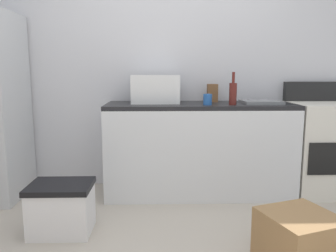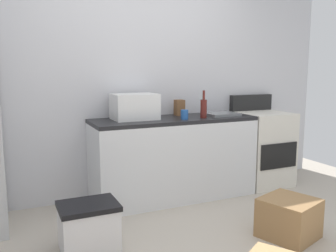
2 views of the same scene
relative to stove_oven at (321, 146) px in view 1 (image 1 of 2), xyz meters
The scene contains 10 objects.
wall_back 1.77m from the stove_oven, 167.22° to the left, with size 5.00×0.10×2.60m, color silver.
kitchen_counter 1.22m from the stove_oven, behind, with size 1.80×0.60×0.90m.
stove_oven is the anchor object (origin of this frame).
microwave 1.74m from the stove_oven, behind, with size 0.46×0.34×0.27m, color white.
sink_basin 0.78m from the stove_oven, behind, with size 0.36×0.32×0.03m, color slate.
wine_bottle 1.09m from the stove_oven, behind, with size 0.07×0.07×0.30m.
coffee_mug 1.27m from the stove_oven, behind, with size 0.08×0.08×0.10m, color #2659A5.
knife_block 1.20m from the stove_oven, behind, with size 0.10×0.10×0.18m, color brown.
cardboard_box_small 1.53m from the stove_oven, 119.72° to the right, with size 0.42×0.42×0.34m, color olive.
storage_bin 2.50m from the stove_oven, 160.80° to the right, with size 0.46×0.36×0.38m.
Camera 1 is at (-0.09, -2.01, 1.20)m, focal length 35.71 mm.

